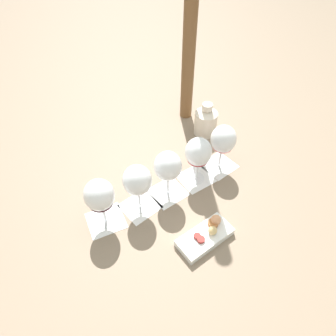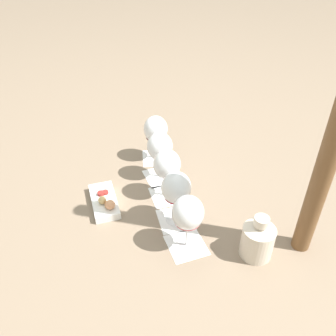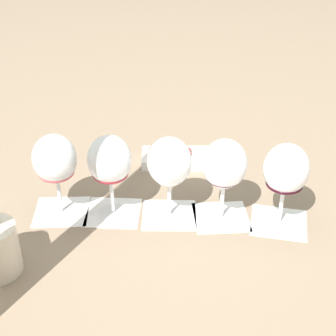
% 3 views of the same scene
% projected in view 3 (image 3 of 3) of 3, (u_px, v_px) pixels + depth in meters
% --- Properties ---
extents(ground_plane, '(8.00, 8.00, 0.00)m').
position_uv_depth(ground_plane, '(167.00, 216.00, 1.13)').
color(ground_plane, '#7F6B56').
extents(tasting_card_0, '(0.15, 0.15, 0.00)m').
position_uv_depth(tasting_card_0, '(62.00, 211.00, 1.14)').
color(tasting_card_0, white).
rests_on(tasting_card_0, ground_plane).
extents(tasting_card_1, '(0.16, 0.16, 0.00)m').
position_uv_depth(tasting_card_1, '(113.00, 212.00, 1.13)').
color(tasting_card_1, white).
rests_on(tasting_card_1, ground_plane).
extents(tasting_card_2, '(0.16, 0.15, 0.00)m').
position_uv_depth(tasting_card_2, '(169.00, 215.00, 1.13)').
color(tasting_card_2, white).
rests_on(tasting_card_2, ground_plane).
extents(tasting_card_3, '(0.15, 0.15, 0.00)m').
position_uv_depth(tasting_card_3, '(221.00, 217.00, 1.12)').
color(tasting_card_3, white).
rests_on(tasting_card_3, ground_plane).
extents(tasting_card_4, '(0.16, 0.16, 0.00)m').
position_uv_depth(tasting_card_4, '(279.00, 222.00, 1.10)').
color(tasting_card_4, white).
rests_on(tasting_card_4, ground_plane).
extents(wine_glass_0, '(0.09, 0.09, 0.19)m').
position_uv_depth(wine_glass_0, '(55.00, 162.00, 1.07)').
color(wine_glass_0, white).
rests_on(wine_glass_0, tasting_card_0).
extents(wine_glass_1, '(0.09, 0.09, 0.19)m').
position_uv_depth(wine_glass_1, '(110.00, 163.00, 1.07)').
color(wine_glass_1, white).
rests_on(wine_glass_1, tasting_card_1).
extents(wine_glass_2, '(0.09, 0.09, 0.19)m').
position_uv_depth(wine_glass_2, '(169.00, 165.00, 1.06)').
color(wine_glass_2, white).
rests_on(wine_glass_2, tasting_card_2).
extents(wine_glass_3, '(0.09, 0.09, 0.19)m').
position_uv_depth(wine_glass_3, '(224.00, 167.00, 1.05)').
color(wine_glass_3, white).
rests_on(wine_glass_3, tasting_card_3).
extents(wine_glass_4, '(0.09, 0.09, 0.19)m').
position_uv_depth(wine_glass_4, '(286.00, 172.00, 1.04)').
color(wine_glass_4, white).
rests_on(wine_glass_4, tasting_card_4).
extents(snack_dish, '(0.20, 0.16, 0.06)m').
position_uv_depth(snack_dish, '(175.00, 157.00, 1.30)').
color(snack_dish, white).
rests_on(snack_dish, ground_plane).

